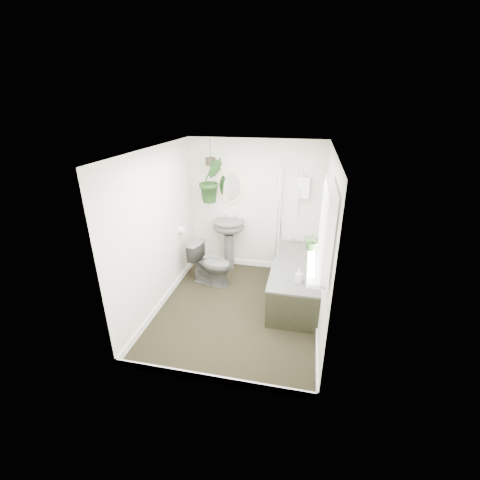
# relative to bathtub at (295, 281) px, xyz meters

# --- Properties ---
(floor) EXTENTS (2.30, 2.80, 0.02)m
(floor) POSITION_rel_bathtub_xyz_m (-0.80, -0.50, -0.30)
(floor) COLOR black
(floor) RESTS_ON ground
(ceiling) EXTENTS (2.30, 2.80, 0.02)m
(ceiling) POSITION_rel_bathtub_xyz_m (-0.80, -0.50, 2.02)
(ceiling) COLOR white
(ceiling) RESTS_ON ground
(wall_back) EXTENTS (2.30, 0.02, 2.30)m
(wall_back) POSITION_rel_bathtub_xyz_m (-0.80, 0.91, 0.86)
(wall_back) COLOR silver
(wall_back) RESTS_ON ground
(wall_front) EXTENTS (2.30, 0.02, 2.30)m
(wall_front) POSITION_rel_bathtub_xyz_m (-0.80, -1.91, 0.86)
(wall_front) COLOR silver
(wall_front) RESTS_ON ground
(wall_left) EXTENTS (0.02, 2.80, 2.30)m
(wall_left) POSITION_rel_bathtub_xyz_m (-1.96, -0.50, 0.86)
(wall_left) COLOR silver
(wall_left) RESTS_ON ground
(wall_right) EXTENTS (0.02, 2.80, 2.30)m
(wall_right) POSITION_rel_bathtub_xyz_m (0.36, -0.50, 0.86)
(wall_right) COLOR silver
(wall_right) RESTS_ON ground
(skirting) EXTENTS (2.30, 2.80, 0.10)m
(skirting) POSITION_rel_bathtub_xyz_m (-0.80, -0.50, -0.24)
(skirting) COLOR white
(skirting) RESTS_ON floor
(bathtub) EXTENTS (0.72, 1.72, 0.58)m
(bathtub) POSITION_rel_bathtub_xyz_m (0.00, 0.00, 0.00)
(bathtub) COLOR #4D4D48
(bathtub) RESTS_ON floor
(bath_screen) EXTENTS (0.04, 0.72, 1.40)m
(bath_screen) POSITION_rel_bathtub_xyz_m (-0.33, 0.49, 0.99)
(bath_screen) COLOR silver
(bath_screen) RESTS_ON bathtub
(shower_box) EXTENTS (0.20, 0.10, 0.35)m
(shower_box) POSITION_rel_bathtub_xyz_m (0.00, 0.84, 1.26)
(shower_box) COLOR white
(shower_box) RESTS_ON wall_back
(oval_mirror) EXTENTS (0.46, 0.03, 0.62)m
(oval_mirror) POSITION_rel_bathtub_xyz_m (-1.23, 0.87, 1.21)
(oval_mirror) COLOR beige
(oval_mirror) RESTS_ON wall_back
(wall_sconce) EXTENTS (0.04, 0.04, 0.22)m
(wall_sconce) POSITION_rel_bathtub_xyz_m (-1.63, 0.86, 1.11)
(wall_sconce) COLOR black
(wall_sconce) RESTS_ON wall_back
(toilet_roll_holder) EXTENTS (0.11, 0.11, 0.11)m
(toilet_roll_holder) POSITION_rel_bathtub_xyz_m (-1.90, 0.20, 0.61)
(toilet_roll_holder) COLOR white
(toilet_roll_holder) RESTS_ON wall_left
(window_recess) EXTENTS (0.08, 1.00, 0.90)m
(window_recess) POSITION_rel_bathtub_xyz_m (0.29, -1.20, 1.36)
(window_recess) COLOR white
(window_recess) RESTS_ON wall_right
(window_sill) EXTENTS (0.18, 1.00, 0.04)m
(window_sill) POSITION_rel_bathtub_xyz_m (0.22, -1.20, 0.94)
(window_sill) COLOR white
(window_sill) RESTS_ON wall_right
(window_blinds) EXTENTS (0.01, 0.86, 0.76)m
(window_blinds) POSITION_rel_bathtub_xyz_m (0.24, -1.20, 1.36)
(window_blinds) COLOR white
(window_blinds) RESTS_ON wall_right
(toilet) EXTENTS (0.76, 0.52, 0.72)m
(toilet) POSITION_rel_bathtub_xyz_m (-1.40, 0.14, 0.07)
(toilet) COLOR #4D4D48
(toilet) RESTS_ON floor
(pedestal_sink) EXTENTS (0.64, 0.58, 0.93)m
(pedestal_sink) POSITION_rel_bathtub_xyz_m (-1.23, 0.72, 0.18)
(pedestal_sink) COLOR #4D4D48
(pedestal_sink) RESTS_ON floor
(sill_plant) EXTENTS (0.24, 0.22, 0.22)m
(sill_plant) POSITION_rel_bathtub_xyz_m (0.17, -0.90, 1.07)
(sill_plant) COLOR black
(sill_plant) RESTS_ON window_sill
(hanging_plant) EXTENTS (0.52, 0.50, 0.74)m
(hanging_plant) POSITION_rel_bathtub_xyz_m (-1.50, 0.65, 1.35)
(hanging_plant) COLOR black
(hanging_plant) RESTS_ON ceiling
(soap_bottle) EXTENTS (0.11, 0.11, 0.19)m
(soap_bottle) POSITION_rel_bathtub_xyz_m (0.05, -0.53, 0.39)
(soap_bottle) COLOR black
(soap_bottle) RESTS_ON bathtub
(hanging_pot) EXTENTS (0.16, 0.16, 0.12)m
(hanging_pot) POSITION_rel_bathtub_xyz_m (-1.50, 0.65, 1.66)
(hanging_pot) COLOR black
(hanging_pot) RESTS_ON ceiling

